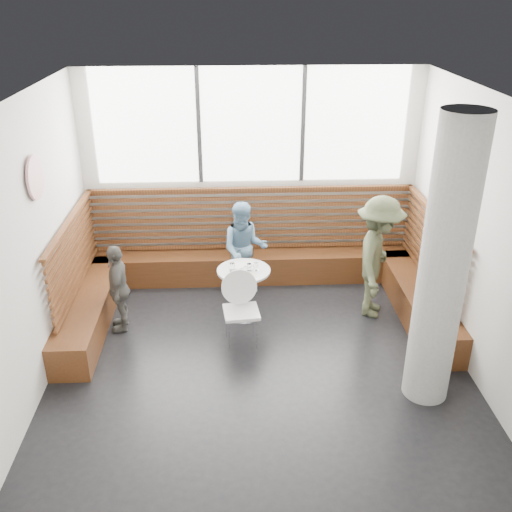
{
  "coord_description": "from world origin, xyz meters",
  "views": [
    {
      "loc": [
        -0.32,
        -5.72,
        4.23
      ],
      "look_at": [
        0.0,
        1.0,
        1.0
      ],
      "focal_mm": 40.0,
      "sensor_mm": 36.0,
      "label": 1
    }
  ],
  "objects_px": {
    "child_left": "(119,288)",
    "adult_man": "(378,258)",
    "cafe_table": "(244,283)",
    "concrete_column": "(444,267)",
    "cafe_chair": "(241,303)",
    "child_back": "(244,249)"
  },
  "relations": [
    {
      "from": "child_back",
      "to": "child_left",
      "type": "distance_m",
      "value": 1.93
    },
    {
      "from": "child_left",
      "to": "adult_man",
      "type": "bearing_deg",
      "value": 88.47
    },
    {
      "from": "cafe_chair",
      "to": "concrete_column",
      "type": "bearing_deg",
      "value": -35.07
    },
    {
      "from": "concrete_column",
      "to": "child_left",
      "type": "distance_m",
      "value": 4.09
    },
    {
      "from": "child_back",
      "to": "cafe_chair",
      "type": "bearing_deg",
      "value": -92.83
    },
    {
      "from": "adult_man",
      "to": "concrete_column",
      "type": "bearing_deg",
      "value": -153.4
    },
    {
      "from": "cafe_chair",
      "to": "adult_man",
      "type": "distance_m",
      "value": 2.0
    },
    {
      "from": "cafe_table",
      "to": "adult_man",
      "type": "xyz_separation_m",
      "value": [
        1.82,
        0.04,
        0.33
      ]
    },
    {
      "from": "cafe_table",
      "to": "adult_man",
      "type": "height_order",
      "value": "adult_man"
    },
    {
      "from": "cafe_chair",
      "to": "child_left",
      "type": "bearing_deg",
      "value": 160.4
    },
    {
      "from": "adult_man",
      "to": "child_back",
      "type": "distance_m",
      "value": 1.93
    },
    {
      "from": "adult_man",
      "to": "child_back",
      "type": "relative_size",
      "value": 1.22
    },
    {
      "from": "child_left",
      "to": "child_back",
      "type": "bearing_deg",
      "value": 113.66
    },
    {
      "from": "cafe_table",
      "to": "child_back",
      "type": "bearing_deg",
      "value": 87.54
    },
    {
      "from": "concrete_column",
      "to": "adult_man",
      "type": "relative_size",
      "value": 1.85
    },
    {
      "from": "cafe_chair",
      "to": "child_left",
      "type": "distance_m",
      "value": 1.65
    },
    {
      "from": "cafe_chair",
      "to": "child_back",
      "type": "bearing_deg",
      "value": 80.38
    },
    {
      "from": "child_back",
      "to": "concrete_column",
      "type": "bearing_deg",
      "value": -50.44
    },
    {
      "from": "cafe_table",
      "to": "concrete_column",
      "type": "bearing_deg",
      "value": -40.49
    },
    {
      "from": "concrete_column",
      "to": "cafe_table",
      "type": "distance_m",
      "value": 2.85
    },
    {
      "from": "child_left",
      "to": "cafe_table",
      "type": "bearing_deg",
      "value": 91.08
    },
    {
      "from": "cafe_table",
      "to": "child_left",
      "type": "xyz_separation_m",
      "value": [
        -1.65,
        -0.18,
        0.08
      ]
    }
  ]
}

